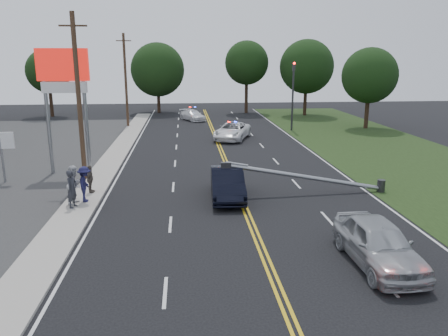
{
  "coord_description": "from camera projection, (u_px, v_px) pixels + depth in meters",
  "views": [
    {
      "loc": [
        -2.95,
        -14.87,
        7.38
      ],
      "look_at": [
        -0.9,
        7.6,
        1.7
      ],
      "focal_mm": 35.0,
      "sensor_mm": 36.0,
      "label": 1
    }
  ],
  "objects": [
    {
      "name": "pylon_sign",
      "position": [
        64.0,
        81.0,
        27.56
      ],
      "size": [
        3.2,
        0.35,
        8.0
      ],
      "color": "gray",
      "rests_on": "ground"
    },
    {
      "name": "small_sign",
      "position": [
        1.0,
        145.0,
        26.21
      ],
      "size": [
        1.6,
        0.14,
        3.1
      ],
      "color": "gray",
      "rests_on": "ground"
    },
    {
      "name": "tree_5",
      "position": [
        48.0,
        71.0,
        55.71
      ],
      "size": [
        5.53,
        5.53,
        8.57
      ],
      "color": "black",
      "rests_on": "ground"
    },
    {
      "name": "ground",
      "position": [
        266.0,
        260.0,
        16.42
      ],
      "size": [
        120.0,
        120.0,
        0.0
      ],
      "primitive_type": "plane",
      "color": "black",
      "rests_on": "ground"
    },
    {
      "name": "centerline_yellow",
      "position": [
        235.0,
        185.0,
        26.08
      ],
      "size": [
        0.36,
        80.0,
        0.0
      ],
      "primitive_type": "cube",
      "color": "gold",
      "rests_on": "ground"
    },
    {
      "name": "bystander_a",
      "position": [
        72.0,
        189.0,
        21.69
      ],
      "size": [
        0.65,
        0.8,
        1.91
      ],
      "primitive_type": "imported",
      "rotation": [
        0.0,
        0.0,
        1.26
      ],
      "color": "#27292F",
      "rests_on": "sidewalk"
    },
    {
      "name": "sidewalk",
      "position": [
        92.0,
        188.0,
        25.33
      ],
      "size": [
        1.8,
        70.0,
        0.12
      ],
      "primitive_type": "cube",
      "color": "#A29D92",
      "rests_on": "ground"
    },
    {
      "name": "bystander_c",
      "position": [
        85.0,
        184.0,
        22.58
      ],
      "size": [
        0.8,
        1.26,
        1.87
      ],
      "primitive_type": "imported",
      "rotation": [
        0.0,
        0.0,
        1.66
      ],
      "color": "#1A1A41",
      "rests_on": "sidewalk"
    },
    {
      "name": "utility_pole_far",
      "position": [
        126.0,
        80.0,
        47.21
      ],
      "size": [
        1.6,
        0.28,
        10.0
      ],
      "color": "#382619",
      "rests_on": "ground"
    },
    {
      "name": "tree_6",
      "position": [
        158.0,
        70.0,
        59.75
      ],
      "size": [
        7.3,
        7.3,
        9.53
      ],
      "color": "black",
      "rests_on": "ground"
    },
    {
      "name": "emergency_b",
      "position": [
        193.0,
        115.0,
        53.27
      ],
      "size": [
        3.54,
        4.73,
        1.27
      ],
      "primitive_type": "imported",
      "rotation": [
        0.0,
        0.0,
        0.46
      ],
      "color": "white",
      "rests_on": "ground"
    },
    {
      "name": "traffic_signal",
      "position": [
        293.0,
        90.0,
        45.09
      ],
      "size": [
        0.28,
        0.41,
        7.05
      ],
      "color": "#2D2D30",
      "rests_on": "ground"
    },
    {
      "name": "tree_8",
      "position": [
        307.0,
        67.0,
        56.89
      ],
      "size": [
        7.01,
        7.01,
        9.84
      ],
      "color": "black",
      "rests_on": "ground"
    },
    {
      "name": "utility_pole_mid",
      "position": [
        79.0,
        98.0,
        25.96
      ],
      "size": [
        1.6,
        0.28,
        10.0
      ],
      "color": "#382619",
      "rests_on": "ground"
    },
    {
      "name": "tree_9",
      "position": [
        370.0,
        76.0,
        46.15
      ],
      "size": [
        5.84,
        5.84,
        8.55
      ],
      "color": "black",
      "rests_on": "ground"
    },
    {
      "name": "fallen_streetlight",
      "position": [
        314.0,
        178.0,
        24.29
      ],
      "size": [
        9.36,
        0.44,
        1.91
      ],
      "color": "#2D2D30",
      "rests_on": "ground"
    },
    {
      "name": "bystander_b",
      "position": [
        74.0,
        185.0,
        22.26
      ],
      "size": [
        1.0,
        1.14,
        2.0
      ],
      "primitive_type": "imported",
      "rotation": [
        0.0,
        0.0,
        1.3
      ],
      "color": "silver",
      "rests_on": "sidewalk"
    },
    {
      "name": "waiting_sedan",
      "position": [
        378.0,
        243.0,
        15.89
      ],
      "size": [
        2.1,
        5.0,
        1.69
      ],
      "primitive_type": "imported",
      "rotation": [
        0.0,
        0.0,
        0.02
      ],
      "color": "#A6AAAE",
      "rests_on": "ground"
    },
    {
      "name": "emergency_a",
      "position": [
        232.0,
        131.0,
        40.82
      ],
      "size": [
        4.37,
        6.15,
        1.56
      ],
      "primitive_type": "imported",
      "rotation": [
        0.0,
        0.0,
        -0.36
      ],
      "color": "white",
      "rests_on": "ground"
    },
    {
      "name": "tree_7",
      "position": [
        247.0,
        63.0,
        59.34
      ],
      "size": [
        5.92,
        5.92,
        9.77
      ],
      "color": "black",
      "rests_on": "ground"
    },
    {
      "name": "bystander_d",
      "position": [
        90.0,
        179.0,
        24.14
      ],
      "size": [
        0.46,
        0.94,
        1.55
      ],
      "primitive_type": "imported",
      "rotation": [
        0.0,
        0.0,
        1.48
      ],
      "color": "#574D45",
      "rests_on": "sidewalk"
    },
    {
      "name": "crashed_sedan",
      "position": [
        227.0,
        183.0,
        23.59
      ],
      "size": [
        1.88,
        4.96,
        1.62
      ],
      "primitive_type": "imported",
      "rotation": [
        0.0,
        0.0,
        -0.04
      ],
      "color": "black",
      "rests_on": "ground"
    }
  ]
}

